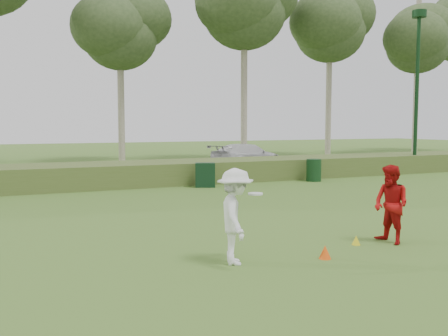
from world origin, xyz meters
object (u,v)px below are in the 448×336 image
car_right (247,156)px  player_red (391,204)px  cone_yellow (356,240)px  lamp_post (418,62)px  utility_cabinet (205,175)px  cone_orange (325,252)px  trash_bin (314,170)px  player_white (235,216)px

car_right → player_red: bearing=141.6°
cone_yellow → lamp_post: bearing=40.8°
utility_cabinet → car_right: bearing=73.4°
cone_orange → car_right: car_right is taller
cone_yellow → car_right: bearing=70.1°
cone_orange → cone_yellow: bearing=26.5°
lamp_post → cone_yellow: (-12.90, -11.12, -5.50)m
lamp_post → player_red: (-12.16, -11.30, -4.77)m
lamp_post → trash_bin: 8.73m
cone_yellow → player_white: bearing=-175.9°
utility_cabinet → cone_yellow: bearing=-72.9°
cone_orange → utility_cabinet: bearing=79.2°
lamp_post → utility_cabinet: 13.17m
car_right → lamp_post: bearing=-150.0°
cone_orange → utility_cabinet: utility_cabinet is taller
lamp_post → car_right: bearing=141.0°
player_white → trash_bin: player_white is taller
cone_orange → trash_bin: 12.79m
player_white → cone_yellow: (2.86, 0.20, -0.75)m
player_red → player_white: bearing=-92.8°
player_white → car_right: size_ratio=0.37×
player_red → utility_cabinet: size_ratio=1.70×
cone_yellow → car_right: (6.05, 16.68, 0.63)m
player_white → car_right: player_white is taller
trash_bin → player_white: bearing=-130.7°
cone_yellow → car_right: 17.75m
player_red → cone_orange: (-1.96, -0.43, -0.69)m
car_right → trash_bin: bearing=157.9°
utility_cabinet → trash_bin: 5.10m
cone_orange → player_red: bearing=12.3°
car_right → cone_yellow: bearing=139.1°
cone_orange → cone_yellow: (1.22, 0.61, -0.03)m
player_red → car_right: bearing=159.3°
cone_orange → car_right: bearing=67.2°
lamp_post → cone_orange: 19.16m
player_white → cone_orange: size_ratio=6.81×
player_white → utility_cabinet: (3.67, 10.27, -0.37)m
player_red → cone_orange: size_ratio=6.55×
player_white → trash_bin: bearing=-21.9°
lamp_post → cone_orange: (-14.12, -11.73, -5.47)m
lamp_post → trash_bin: (-6.99, -1.12, -5.11)m
lamp_post → trash_bin: bearing=-170.9°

